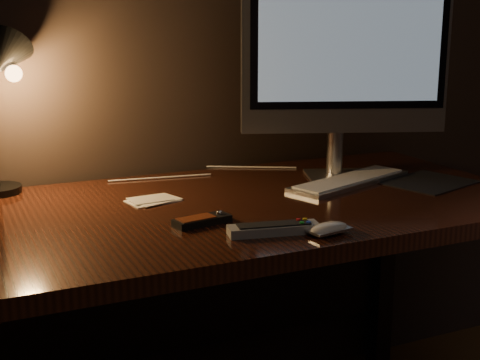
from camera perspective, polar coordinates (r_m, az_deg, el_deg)
name	(u,v)px	position (r m, az deg, el deg)	size (l,w,h in m)	color
desk	(206,246)	(1.71, -2.91, -5.69)	(1.60, 0.75, 0.75)	black
monitor	(346,51)	(1.85, 9.01, 10.79)	(0.54, 0.23, 0.59)	silver
keyboard	(350,180)	(1.84, 9.34, -0.03)	(0.40, 0.11, 0.02)	silver
mousepad	(428,182)	(1.90, 15.79, -0.17)	(0.23, 0.19, 0.00)	black
mouse	(329,230)	(1.40, 7.62, -4.27)	(0.09, 0.05, 0.02)	white
media_remote	(202,220)	(1.46, -3.25, -3.44)	(0.13, 0.07, 0.02)	black
tv_remote	(274,229)	(1.39, 2.89, -4.16)	(0.20, 0.09, 0.02)	gray
papers	(153,200)	(1.65, -7.44, -1.71)	(0.12, 0.08, 0.01)	white
desk_lamp	(1,83)	(1.74, -19.76, 7.84)	(0.20, 0.22, 0.42)	black
cable	(209,173)	(1.93, -2.70, 0.60)	(0.00, 0.00, 0.56)	white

